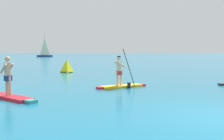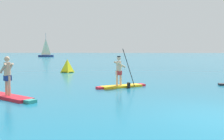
{
  "view_description": "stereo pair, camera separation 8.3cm",
  "coord_description": "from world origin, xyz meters",
  "px_view_note": "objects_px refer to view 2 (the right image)",
  "views": [
    {
      "loc": [
        -2.62,
        -7.46,
        1.91
      ],
      "look_at": [
        -3.93,
        7.43,
        0.78
      ],
      "focal_mm": 40.79,
      "sensor_mm": 36.0,
      "label": 1
    },
    {
      "loc": [
        -2.54,
        -7.45,
        1.91
      ],
      "look_at": [
        -3.93,
        7.43,
        0.78
      ],
      "focal_mm": 40.79,
      "sensor_mm": 36.0,
      "label": 2
    }
  ],
  "objects_px": {
    "paddleboarder_near_left": "(7,90)",
    "race_marker_buoy": "(67,67)",
    "sailboat_left_horizon": "(46,54)",
    "paddleboarder_mid_center": "(121,80)"
  },
  "relations": [
    {
      "from": "race_marker_buoy",
      "to": "sailboat_left_horizon",
      "type": "bearing_deg",
      "value": 111.66
    },
    {
      "from": "race_marker_buoy",
      "to": "sailboat_left_horizon",
      "type": "height_order",
      "value": "sailboat_left_horizon"
    },
    {
      "from": "race_marker_buoy",
      "to": "paddleboarder_mid_center",
      "type": "bearing_deg",
      "value": -59.15
    },
    {
      "from": "sailboat_left_horizon",
      "to": "paddleboarder_near_left",
      "type": "bearing_deg",
      "value": 101.79
    },
    {
      "from": "paddleboarder_near_left",
      "to": "race_marker_buoy",
      "type": "height_order",
      "value": "paddleboarder_near_left"
    },
    {
      "from": "race_marker_buoy",
      "to": "sailboat_left_horizon",
      "type": "distance_m",
      "value": 58.71
    },
    {
      "from": "race_marker_buoy",
      "to": "sailboat_left_horizon",
      "type": "xyz_separation_m",
      "value": [
        -21.67,
        54.56,
        0.43
      ]
    },
    {
      "from": "paddleboarder_near_left",
      "to": "sailboat_left_horizon",
      "type": "bearing_deg",
      "value": -38.83
    },
    {
      "from": "paddleboarder_near_left",
      "to": "sailboat_left_horizon",
      "type": "distance_m",
      "value": 70.59
    },
    {
      "from": "paddleboarder_near_left",
      "to": "race_marker_buoy",
      "type": "relative_size",
      "value": 2.64
    }
  ]
}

